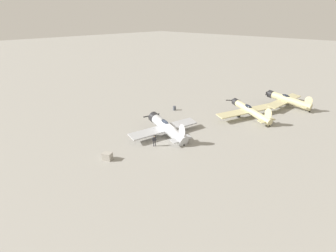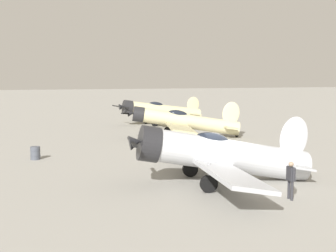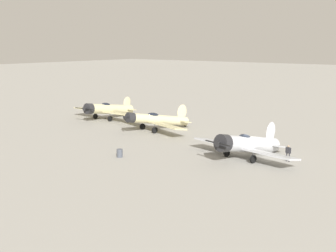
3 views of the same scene
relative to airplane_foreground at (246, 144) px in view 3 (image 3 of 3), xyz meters
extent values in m
plane|color=gray|center=(0.09, 0.48, -1.40)|extent=(400.00, 400.00, 0.00)
cylinder|color=#B7BABF|center=(0.09, 0.48, -0.05)|extent=(3.13, 8.49, 2.95)
cylinder|color=#232326|center=(-0.66, -3.35, 0.63)|extent=(1.87, 1.48, 1.81)
cone|color=#232326|center=(-0.78, -3.99, 0.75)|extent=(0.81, 0.79, 0.78)
cube|color=black|center=(-0.81, -4.13, 0.75)|extent=(3.00, 0.85, 0.14)
ellipsoid|color=black|center=(-0.06, -0.33, 0.75)|extent=(1.09, 1.90, 0.96)
cube|color=#ADAFB5|center=(-0.10, -0.49, -0.31)|extent=(12.08, 4.18, 0.51)
ellipsoid|color=#B7BABF|center=(0.76, 3.86, 0.73)|extent=(0.47, 1.84, 2.38)
cube|color=#ADAFB5|center=(0.72, 3.66, -0.54)|extent=(3.55, 1.74, 0.29)
cylinder|color=#999BA0|center=(1.45, -1.29, -0.53)|extent=(0.14, 0.14, 0.94)
cylinder|color=black|center=(1.45, -1.29, -1.00)|extent=(0.35, 0.82, 0.80)
cylinder|color=#999BA0|center=(-1.84, -0.65, -0.53)|extent=(0.14, 0.14, 0.94)
cylinder|color=black|center=(-1.84, -0.65, -1.00)|extent=(0.35, 0.82, 0.80)
cylinder|color=black|center=(0.85, 4.34, -1.26)|extent=(0.15, 0.29, 0.28)
cylinder|color=beige|center=(-16.04, 5.91, 0.01)|extent=(3.89, 8.95, 2.54)
cylinder|color=#232326|center=(-17.34, 1.84, 0.66)|extent=(1.57, 1.43, 1.43)
cone|color=#232326|center=(-17.54, 1.22, 0.76)|extent=(0.71, 0.76, 0.62)
cube|color=black|center=(-17.58, 1.08, 0.76)|extent=(2.21, 2.04, 0.30)
ellipsoid|color=black|center=(-16.32, 5.06, 0.66)|extent=(1.27, 1.93, 0.93)
cube|color=#C6BC89|center=(-16.37, 4.89, -0.16)|extent=(12.96, 5.71, 0.45)
ellipsoid|color=beige|center=(-14.90, 9.48, 0.69)|extent=(0.66, 1.74, 2.22)
cube|color=#C6BC89|center=(-14.96, 9.29, -0.47)|extent=(3.57, 2.08, 0.26)
cylinder|color=#999BA0|center=(-15.10, 3.92, -0.48)|extent=(0.14, 0.14, 1.04)
cylinder|color=black|center=(-15.10, 3.92, -1.00)|extent=(0.43, 0.82, 0.80)
cylinder|color=#999BA0|center=(-17.97, 4.83, -0.48)|extent=(0.14, 0.14, 1.04)
cylinder|color=black|center=(-17.97, 4.83, -1.00)|extent=(0.43, 0.82, 0.80)
cylinder|color=black|center=(-14.74, 9.99, -1.26)|extent=(0.18, 0.30, 0.28)
cylinder|color=beige|center=(-27.43, 8.23, 0.09)|extent=(1.69, 8.78, 2.49)
cylinder|color=#232326|center=(-27.56, 4.11, 0.61)|extent=(1.57, 1.13, 1.63)
cone|color=#232326|center=(-27.58, 3.46, 0.69)|extent=(0.66, 0.65, 0.70)
cube|color=black|center=(-27.58, 3.31, 0.69)|extent=(3.00, 1.01, 0.24)
ellipsoid|color=black|center=(-27.46, 7.36, 0.80)|extent=(0.81, 1.79, 0.89)
cube|color=#C6BC89|center=(-27.46, 7.19, -0.17)|extent=(12.28, 2.42, 0.43)
ellipsoid|color=beige|center=(-27.32, 11.85, 0.77)|extent=(0.17, 1.71, 1.89)
cube|color=#C6BC89|center=(-27.32, 11.65, -0.27)|extent=(3.43, 1.21, 0.24)
cylinder|color=#999BA0|center=(-25.87, 6.62, -0.48)|extent=(0.14, 0.14, 1.04)
cylinder|color=black|center=(-25.87, 6.62, -1.00)|extent=(0.22, 0.81, 0.80)
cylinder|color=#999BA0|center=(-29.09, 6.72, -0.48)|extent=(0.14, 0.14, 1.04)
cylinder|color=black|center=(-29.09, 6.72, -1.00)|extent=(0.22, 0.81, 0.80)
cylinder|color=black|center=(-27.30, 12.37, -1.26)|extent=(0.11, 0.28, 0.28)
cylinder|color=#2D2D33|center=(3.68, 1.36, -0.99)|extent=(0.12, 0.12, 0.82)
cylinder|color=#2D2D33|center=(3.96, 1.30, -0.99)|extent=(0.12, 0.12, 0.82)
cube|color=#2D2D33|center=(3.82, 1.33, -0.30)|extent=(0.48, 0.31, 0.58)
sphere|color=#9E8368|center=(3.82, 1.33, 0.12)|extent=(0.21, 0.21, 0.21)
cylinder|color=#2D2D33|center=(3.55, 1.39, -0.28)|extent=(0.09, 0.09, 0.54)
cylinder|color=#2D2D33|center=(4.09, 1.28, -0.28)|extent=(0.09, 0.09, 0.54)
cylinder|color=#474C56|center=(-10.18, -7.50, -0.99)|extent=(0.61, 0.61, 0.82)
torus|color=#474C56|center=(-10.18, -7.50, -0.83)|extent=(0.64, 0.64, 0.04)
torus|color=#474C56|center=(-10.18, -7.50, -1.15)|extent=(0.64, 0.64, 0.04)
camera|label=1|loc=(28.99, 27.84, 16.39)|focal=30.01mm
camera|label=2|loc=(19.01, -10.60, 3.67)|focal=48.27mm
camera|label=3|loc=(20.48, -38.74, 9.90)|focal=47.71mm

